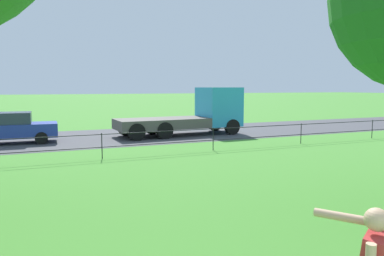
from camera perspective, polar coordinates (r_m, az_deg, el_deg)
street_strip at (r=20.75m, az=-16.59°, el=-1.54°), size 80.00×7.66×0.01m
park_fence at (r=14.63m, az=-13.86°, el=-2.04°), size 38.61×0.04×1.00m
car_blue_far_right at (r=20.06m, az=-26.05°, el=0.04°), size 4.05×1.90×1.54m
flatbed_truck_right at (r=21.58m, az=0.75°, el=2.26°), size 7.38×2.66×2.75m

